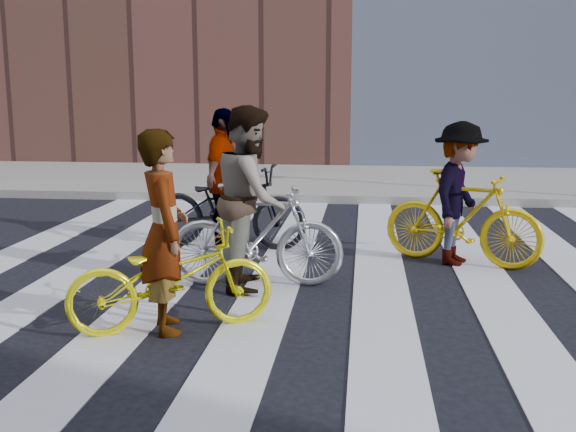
% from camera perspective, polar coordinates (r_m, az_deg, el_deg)
% --- Properties ---
extents(ground, '(100.00, 100.00, 0.00)m').
position_cam_1_polar(ground, '(7.04, 3.35, -5.67)').
color(ground, black).
rests_on(ground, ground).
extents(sidewalk_far, '(100.00, 5.00, 0.15)m').
position_cam_1_polar(sidewalk_far, '(14.38, 5.02, 2.93)').
color(sidewalk_far, gray).
rests_on(sidewalk_far, ground).
extents(zebra_crosswalk, '(8.25, 10.00, 0.01)m').
position_cam_1_polar(zebra_crosswalk, '(7.04, 3.35, -5.63)').
color(zebra_crosswalk, silver).
rests_on(zebra_crosswalk, ground).
extents(bike_yellow_left, '(1.79, 1.21, 0.89)m').
position_cam_1_polar(bike_yellow_left, '(5.65, -9.85, -5.21)').
color(bike_yellow_left, yellow).
rests_on(bike_yellow_left, ground).
extents(bike_silver_mid, '(1.80, 0.63, 1.06)m').
position_cam_1_polar(bike_silver_mid, '(6.80, -2.70, -1.65)').
color(bike_silver_mid, silver).
rests_on(bike_silver_mid, ground).
extents(bike_yellow_right, '(1.86, 1.17, 1.09)m').
position_cam_1_polar(bike_yellow_right, '(7.91, 14.54, -0.15)').
color(bike_yellow_right, yellow).
rests_on(bike_yellow_right, ground).
extents(bike_dark_rear, '(2.07, 0.89, 1.06)m').
position_cam_1_polar(bike_dark_rear, '(8.53, -5.12, 0.81)').
color(bike_dark_rear, black).
rests_on(bike_dark_rear, ground).
extents(rider_left, '(0.61, 0.72, 1.67)m').
position_cam_1_polar(rider_left, '(5.57, -10.46, -1.31)').
color(rider_left, slate).
rests_on(rider_left, ground).
extents(rider_mid, '(0.76, 0.94, 1.83)m').
position_cam_1_polar(rider_mid, '(6.73, -3.15, 1.56)').
color(rider_mid, slate).
rests_on(rider_mid, ground).
extents(rider_right, '(0.97, 1.21, 1.63)m').
position_cam_1_polar(rider_right, '(7.86, 14.27, 1.83)').
color(rider_right, slate).
rests_on(rider_right, ground).
extents(rider_rear, '(0.52, 1.07, 1.76)m').
position_cam_1_polar(rider_rear, '(8.49, -5.49, 3.15)').
color(rider_rear, slate).
rests_on(rider_rear, ground).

